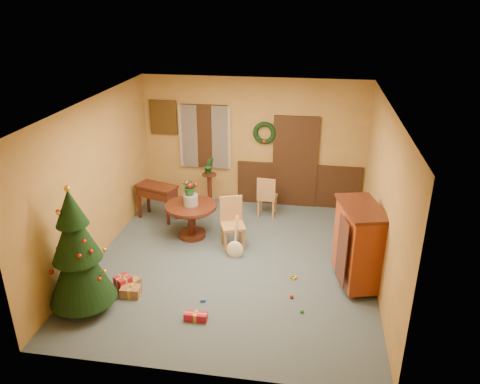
% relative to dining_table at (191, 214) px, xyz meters
% --- Properties ---
extents(room_envelope, '(5.50, 5.50, 5.50)m').
position_rel_dining_table_xyz_m(room_envelope, '(1.19, 1.86, 0.62)').
color(room_envelope, '#33414B').
rests_on(room_envelope, ground).
extents(dining_table, '(1.02, 1.02, 0.70)m').
position_rel_dining_table_xyz_m(dining_table, '(0.00, 0.00, 0.00)').
color(dining_table, black).
rests_on(dining_table, floor).
extents(urn, '(0.29, 0.29, 0.21)m').
position_rel_dining_table_xyz_m(urn, '(-0.00, 0.00, 0.32)').
color(urn, slate).
rests_on(urn, dining_table).
extents(centerpiece_plant, '(0.32, 0.28, 0.36)m').
position_rel_dining_table_xyz_m(centerpiece_plant, '(-0.00, 0.00, 0.60)').
color(centerpiece_plant, '#1E4C23').
rests_on(centerpiece_plant, urn).
extents(chair_near, '(0.55, 0.55, 1.00)m').
position_rel_dining_table_xyz_m(chair_near, '(0.86, -0.23, 0.04)').
color(chair_near, '#9A6B3D').
rests_on(chair_near, floor).
extents(chair_far, '(0.43, 0.43, 0.92)m').
position_rel_dining_table_xyz_m(chair_far, '(1.38, 1.17, 0.00)').
color(chair_far, '#9A6B3D').
rests_on(chair_far, floor).
extents(guitar, '(0.34, 0.50, 0.73)m').
position_rel_dining_table_xyz_m(guitar, '(0.99, -0.65, -0.12)').
color(guitar, '#F7EDCE').
rests_on(guitar, floor).
extents(plant_stand, '(0.32, 0.32, 0.83)m').
position_rel_dining_table_xyz_m(plant_stand, '(0.07, 1.38, 0.03)').
color(plant_stand, black).
rests_on(plant_stand, floor).
extents(stand_plant, '(0.25, 0.22, 0.39)m').
position_rel_dining_table_xyz_m(stand_plant, '(0.07, 1.38, 0.54)').
color(stand_plant, '#19471E').
rests_on(stand_plant, plant_stand).
extents(christmas_tree, '(1.01, 1.01, 2.07)m').
position_rel_dining_table_xyz_m(christmas_tree, '(-1.07, -2.53, 0.49)').
color(christmas_tree, '#382111').
rests_on(christmas_tree, floor).
extents(writing_desk, '(0.96, 0.68, 0.78)m').
position_rel_dining_table_xyz_m(writing_desk, '(-0.94, 0.69, 0.09)').
color(writing_desk, black).
rests_on(writing_desk, floor).
extents(sideboard, '(0.84, 1.22, 1.43)m').
position_rel_dining_table_xyz_m(sideboard, '(3.13, -1.16, 0.27)').
color(sideboard, '#5D1E0A').
rests_on(sideboard, floor).
extents(gift_a, '(0.32, 0.25, 0.17)m').
position_rel_dining_table_xyz_m(gift_a, '(-0.48, -2.12, -0.41)').
color(gift_a, brown).
rests_on(gift_a, floor).
extents(gift_b, '(0.33, 0.33, 0.24)m').
position_rel_dining_table_xyz_m(gift_b, '(-0.67, -1.96, -0.37)').
color(gift_b, maroon).
rests_on(gift_b, floor).
extents(gift_c, '(0.29, 0.32, 0.14)m').
position_rel_dining_table_xyz_m(gift_c, '(-0.55, -1.88, -0.42)').
color(gift_c, brown).
rests_on(gift_c, floor).
extents(gift_d, '(0.35, 0.15, 0.12)m').
position_rel_dining_table_xyz_m(gift_d, '(0.71, -2.54, -0.43)').
color(gift_d, maroon).
rests_on(gift_d, floor).
extents(toy_a, '(0.09, 0.07, 0.05)m').
position_rel_dining_table_xyz_m(toy_a, '(0.72, -2.09, -0.47)').
color(toy_a, '#2964B2').
rests_on(toy_a, floor).
extents(toy_b, '(0.06, 0.06, 0.06)m').
position_rel_dining_table_xyz_m(toy_b, '(2.28, -2.12, -0.46)').
color(toy_b, '#268D3C').
rests_on(toy_b, floor).
extents(toy_c, '(0.09, 0.09, 0.05)m').
position_rel_dining_table_xyz_m(toy_c, '(2.13, -1.22, -0.47)').
color(toy_c, yellow).
rests_on(toy_c, floor).
extents(toy_d, '(0.06, 0.06, 0.06)m').
position_rel_dining_table_xyz_m(toy_d, '(2.11, -1.78, -0.46)').
color(toy_d, '#B81C0C').
rests_on(toy_d, floor).
extents(toy_e, '(0.08, 0.05, 0.05)m').
position_rel_dining_table_xyz_m(toy_e, '(2.09, -1.21, -0.47)').
color(toy_e, gold).
rests_on(toy_e, floor).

